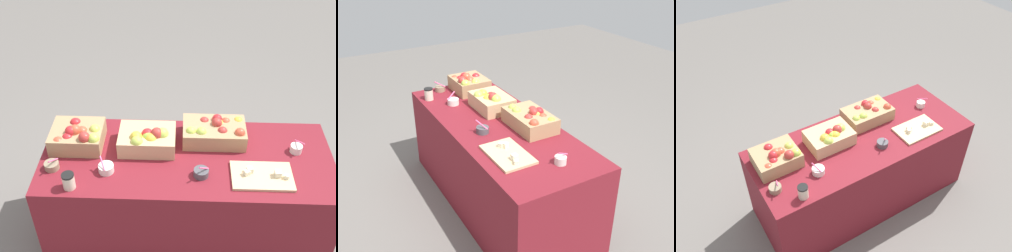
{
  "view_description": "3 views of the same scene",
  "coord_description": "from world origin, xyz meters",
  "views": [
    {
      "loc": [
        -0.04,
        -2.07,
        2.64
      ],
      "look_at": [
        -0.13,
        0.05,
        0.95
      ],
      "focal_mm": 45.95,
      "sensor_mm": 36.0,
      "label": 1
    },
    {
      "loc": [
        2.43,
        -1.3,
        2.1
      ],
      "look_at": [
        0.19,
        -0.03,
        0.81
      ],
      "focal_mm": 42.49,
      "sensor_mm": 36.0,
      "label": 2
    },
    {
      "loc": [
        -1.31,
        -1.82,
        2.75
      ],
      "look_at": [
        -0.16,
        0.03,
        0.92
      ],
      "focal_mm": 38.05,
      "sensor_mm": 36.0,
      "label": 3
    }
  ],
  "objects": [
    {
      "name": "sample_bowl_far",
      "position": [
        -0.5,
        -0.15,
        0.77
      ],
      "size": [
        0.1,
        0.1,
        0.1
      ],
      "color": "silver",
      "rests_on": "table"
    },
    {
      "name": "sample_bowl_near",
      "position": [
        0.72,
        0.08,
        0.77
      ],
      "size": [
        0.08,
        0.1,
        0.11
      ],
      "color": "silver",
      "rests_on": "table"
    },
    {
      "name": "apple_crate_left",
      "position": [
        -0.73,
        0.09,
        0.82
      ],
      "size": [
        0.34,
        0.29,
        0.18
      ],
      "color": "tan",
      "rests_on": "table"
    },
    {
      "name": "sample_bowl_mid",
      "position": [
        0.09,
        -0.17,
        0.77
      ],
      "size": [
        0.1,
        0.1,
        0.11
      ],
      "color": "#4C4C51",
      "rests_on": "table"
    },
    {
      "name": "coffee_cup",
      "position": [
        -0.7,
        -0.3,
        0.79
      ],
      "size": [
        0.08,
        0.08,
        0.11
      ],
      "color": "beige",
      "rests_on": "table"
    },
    {
      "name": "apple_crate_right",
      "position": [
        0.18,
        0.19,
        0.81
      ],
      "size": [
        0.42,
        0.26,
        0.16
      ],
      "color": "tan",
      "rests_on": "table"
    },
    {
      "name": "table",
      "position": [
        0.0,
        0.0,
        0.37
      ],
      "size": [
        1.9,
        0.76,
        0.74
      ],
      "primitive_type": "cube",
      "color": "maroon",
      "rests_on": "ground_plane"
    },
    {
      "name": "sample_bowl_extra",
      "position": [
        -0.85,
        -0.14,
        0.76
      ],
      "size": [
        0.09,
        0.1,
        0.1
      ],
      "color": "gray",
      "rests_on": "table"
    },
    {
      "name": "ground_plane",
      "position": [
        0.0,
        0.0,
        0.0
      ],
      "size": [
        10.0,
        10.0,
        0.0
      ],
      "primitive_type": "plane",
      "color": "slate"
    },
    {
      "name": "cutting_board_front",
      "position": [
        0.46,
        -0.17,
        0.75
      ],
      "size": [
        0.38,
        0.24,
        0.06
      ],
      "color": "#D1B284",
      "rests_on": "table"
    },
    {
      "name": "apple_crate_middle",
      "position": [
        -0.26,
        0.08,
        0.81
      ],
      "size": [
        0.37,
        0.26,
        0.17
      ],
      "color": "tan",
      "rests_on": "table"
    }
  ]
}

